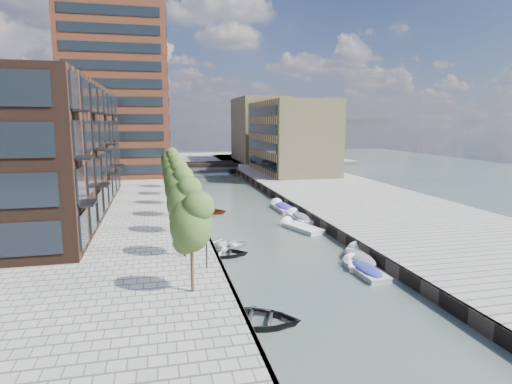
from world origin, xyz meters
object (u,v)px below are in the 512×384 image
object	(u,v)px
tree_4	(173,169)
motorboat_4	(300,218)
sloop_3	(225,249)
motorboat_2	(299,228)
tree_2	(179,186)
sloop_2	(206,214)
motorboat_1	(359,258)
tree_1	(184,200)
sloop_0	(254,324)
motorboat_3	(282,208)
tree_6	(169,159)
sloop_4	(200,205)
car	(267,167)
bridge	(206,166)
tree_5	(171,164)
tree_0	(191,221)
motorboat_0	(363,270)
tree_3	(175,176)
sloop_1	(221,256)

from	to	relation	value
tree_4	motorboat_4	size ratio (longest dim) A/B	1.15
sloop_3	motorboat_2	size ratio (longest dim) A/B	0.92
tree_2	tree_4	distance (m)	14.00
sloop_2	motorboat_1	distance (m)	22.93
tree_1	sloop_0	bearing A→B (deg)	-72.78
motorboat_3	tree_6	bearing A→B (deg)	131.08
sloop_2	tree_2	bearing A→B (deg)	-176.00
sloop_4	car	bearing A→B (deg)	-26.15
tree_6	motorboat_3	xyz separation A→B (m)	(13.47, -15.45, -5.08)
bridge	tree_6	world-z (taller)	tree_6
tree_1	car	world-z (taller)	tree_1
tree_2	car	world-z (taller)	tree_2
motorboat_2	car	size ratio (longest dim) A/B	1.51
bridge	sloop_4	xyz separation A→B (m)	(-4.99, -36.41, -1.39)
tree_5	car	xyz separation A→B (m)	(20.35, 26.25, -3.69)
motorboat_4	motorboat_3	bearing A→B (deg)	93.19
tree_0	sloop_3	bearing A→B (deg)	71.80
tree_0	tree_6	bearing A→B (deg)	90.00
sloop_0	tree_6	bearing A→B (deg)	25.34
tree_6	motorboat_4	world-z (taller)	tree_6
bridge	motorboat_0	bearing A→B (deg)	-86.22
tree_2	sloop_4	world-z (taller)	tree_2
tree_5	sloop_2	world-z (taller)	tree_5
bridge	tree_4	size ratio (longest dim) A/B	2.18
sloop_0	motorboat_2	xyz separation A→B (m)	(9.19, 19.57, 0.10)
tree_0	tree_3	distance (m)	21.00
sloop_1	motorboat_2	xyz separation A→B (m)	(9.19, 7.19, 0.10)
sloop_4	motorboat_0	size ratio (longest dim) A/B	0.85
motorboat_1	motorboat_4	distance (m)	15.06
tree_3	sloop_0	xyz separation A→B (m)	(3.10, -24.00, -5.31)
sloop_2	sloop_3	distance (m)	15.03
motorboat_2	sloop_4	bearing A→B (deg)	120.31
bridge	sloop_1	bearing A→B (deg)	-95.26
tree_4	motorboat_0	world-z (taller)	tree_4
sloop_0	tree_5	bearing A→B (deg)	26.06
tree_5	motorboat_3	size ratio (longest dim) A/B	1.05
tree_0	tree_5	world-z (taller)	same
motorboat_2	motorboat_4	world-z (taller)	motorboat_2
tree_1	motorboat_1	world-z (taller)	tree_1
bridge	tree_5	xyz separation A→B (m)	(-8.50, -33.00, 3.92)
sloop_2	motorboat_1	xyz separation A→B (m)	(9.93, -20.67, 0.22)
tree_3	sloop_3	xyz separation A→B (m)	(3.71, -9.72, -5.31)
tree_3	tree_6	distance (m)	21.00
car	tree_3	bearing A→B (deg)	-112.91
sloop_4	bridge	bearing A→B (deg)	-4.36
sloop_0	motorboat_0	xyz separation A→B (m)	(9.69, 6.17, 0.19)
sloop_3	motorboat_3	bearing A→B (deg)	-51.24
sloop_1	motorboat_4	size ratio (longest dim) A/B	0.87
tree_5	motorboat_4	size ratio (longest dim) A/B	1.15
sloop_4	car	size ratio (longest dim) A/B	1.11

